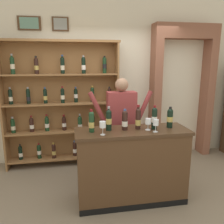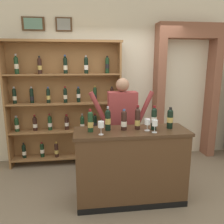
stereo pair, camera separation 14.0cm
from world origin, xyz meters
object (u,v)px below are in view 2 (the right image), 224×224
at_px(tasting_bottle_chianti, 124,120).
at_px(wine_glass_right, 101,125).
at_px(tasting_bottle_riserva, 154,118).
at_px(shopkeeper, 122,120).
at_px(tasting_bottle_brunello, 170,118).
at_px(tasting_bottle_rosso, 108,119).
at_px(wine_glass_center, 155,123).
at_px(tasting_bottle_prosecco, 90,121).
at_px(wine_glass_left, 147,122).
at_px(tasting_bottle_vin_santo, 138,119).
at_px(wine_shelf, 65,102).
at_px(tasting_counter, 131,166).

height_order(tasting_bottle_chianti, wine_glass_right, tasting_bottle_chianti).
bearing_deg(tasting_bottle_riserva, shopkeeper, 120.59).
relative_size(tasting_bottle_brunello, wine_glass_right, 1.69).
relative_size(tasting_bottle_rosso, wine_glass_center, 1.92).
height_order(tasting_bottle_chianti, wine_glass_center, tasting_bottle_chianti).
bearing_deg(tasting_bottle_brunello, tasting_bottle_prosecco, -179.17).
relative_size(tasting_bottle_prosecco, wine_glass_left, 1.88).
bearing_deg(wine_glass_right, tasting_bottle_vin_santo, 19.31).
bearing_deg(tasting_bottle_chianti, tasting_bottle_vin_santo, 4.81).
bearing_deg(wine_shelf, tasting_bottle_vin_santo, -51.74).
distance_m(shopkeeper, wine_glass_right, 0.78).
bearing_deg(shopkeeper, tasting_bottle_rosso, -118.72).
xyz_separation_m(tasting_bottle_riserva, tasting_bottle_brunello, (0.23, 0.03, -0.01)).
relative_size(tasting_bottle_chianti, wine_glass_right, 1.64).
distance_m(tasting_bottle_riserva, wine_glass_right, 0.71).
xyz_separation_m(tasting_bottle_vin_santo, wine_glass_center, (0.18, -0.17, -0.02)).
distance_m(tasting_bottle_prosecco, tasting_bottle_vin_santo, 0.62).
xyz_separation_m(tasting_counter, wine_glass_right, (-0.41, -0.14, 0.63)).
xyz_separation_m(tasting_bottle_rosso, tasting_bottle_brunello, (0.83, -0.02, -0.01)).
relative_size(shopkeeper, tasting_bottle_vin_santo, 5.11).
bearing_deg(shopkeeper, wine_glass_center, -66.32).
bearing_deg(tasting_bottle_chianti, wine_glass_right, -153.00).
relative_size(tasting_bottle_chianti, wine_glass_left, 1.78).
relative_size(tasting_counter, shopkeeper, 0.91).
distance_m(shopkeeper, tasting_bottle_brunello, 0.77).
distance_m(tasting_bottle_prosecco, tasting_bottle_chianti, 0.43).
bearing_deg(tasting_counter, tasting_bottle_vin_santo, 22.60).
xyz_separation_m(tasting_counter, tasting_bottle_brunello, (0.52, 0.02, 0.65)).
relative_size(tasting_bottle_rosso, tasting_bottle_vin_santo, 0.97).
bearing_deg(wine_glass_left, tasting_bottle_brunello, 10.44).
bearing_deg(tasting_bottle_brunello, wine_glass_left, -169.56).
height_order(tasting_counter, tasting_bottle_prosecco, tasting_bottle_prosecco).
bearing_deg(wine_shelf, tasting_bottle_brunello, -42.11).
distance_m(wine_shelf, tasting_bottle_vin_santo, 1.67).
xyz_separation_m(wine_shelf, wine_glass_left, (1.14, -1.39, -0.04)).
bearing_deg(wine_glass_right, tasting_bottle_prosecco, 131.29).
bearing_deg(tasting_bottle_riserva, tasting_bottle_vin_santo, 167.81).
bearing_deg(tasting_counter, shopkeeper, 93.22).
bearing_deg(wine_glass_center, tasting_bottle_prosecco, 170.09).
relative_size(wine_glass_left, wine_glass_center, 0.95).
xyz_separation_m(shopkeeper, wine_glass_right, (-0.38, -0.67, 0.12)).
relative_size(tasting_bottle_rosso, tasting_bottle_riserva, 0.98).
distance_m(tasting_counter, tasting_bottle_vin_santo, 0.66).
height_order(wine_shelf, tasting_bottle_vin_santo, wine_shelf).
distance_m(tasting_counter, shopkeeper, 0.74).
height_order(tasting_counter, tasting_bottle_rosso, tasting_bottle_rosso).
height_order(tasting_counter, shopkeeper, shopkeeper).
distance_m(tasting_bottle_prosecco, tasting_bottle_rosso, 0.23).
xyz_separation_m(tasting_bottle_chianti, wine_glass_left, (0.30, -0.06, -0.02)).
bearing_deg(wine_shelf, wine_glass_center, -50.71).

